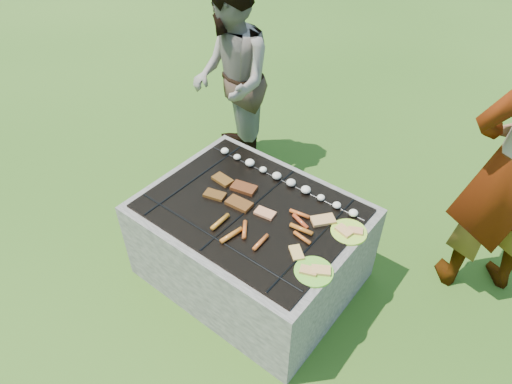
{
  "coord_description": "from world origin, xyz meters",
  "views": [
    {
      "loc": [
        1.27,
        -1.55,
        2.47
      ],
      "look_at": [
        0.0,
        0.05,
        0.7
      ],
      "focal_mm": 32.0,
      "sensor_mm": 36.0,
      "label": 1
    }
  ],
  "objects_px": {
    "plate_near": "(314,271)",
    "bystander": "(231,81)",
    "plate_far": "(349,232)",
    "fire_pit": "(251,245)"
  },
  "relations": [
    {
      "from": "plate_near",
      "to": "bystander",
      "type": "xyz_separation_m",
      "value": [
        -1.48,
        1.07,
        0.18
      ]
    },
    {
      "from": "bystander",
      "to": "plate_near",
      "type": "bearing_deg",
      "value": 8.07
    },
    {
      "from": "plate_near",
      "to": "plate_far",
      "type": "bearing_deg",
      "value": 90.34
    },
    {
      "from": "fire_pit",
      "to": "plate_near",
      "type": "bearing_deg",
      "value": -17.31
    },
    {
      "from": "fire_pit",
      "to": "plate_far",
      "type": "distance_m",
      "value": 0.68
    },
    {
      "from": "plate_far",
      "to": "bystander",
      "type": "bearing_deg",
      "value": 154.45
    },
    {
      "from": "plate_near",
      "to": "bystander",
      "type": "height_order",
      "value": "bystander"
    },
    {
      "from": "fire_pit",
      "to": "bystander",
      "type": "relative_size",
      "value": 0.83
    },
    {
      "from": "plate_near",
      "to": "bystander",
      "type": "relative_size",
      "value": 0.13
    },
    {
      "from": "fire_pit",
      "to": "bystander",
      "type": "xyz_separation_m",
      "value": [
        -0.92,
        0.89,
        0.51
      ]
    }
  ]
}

